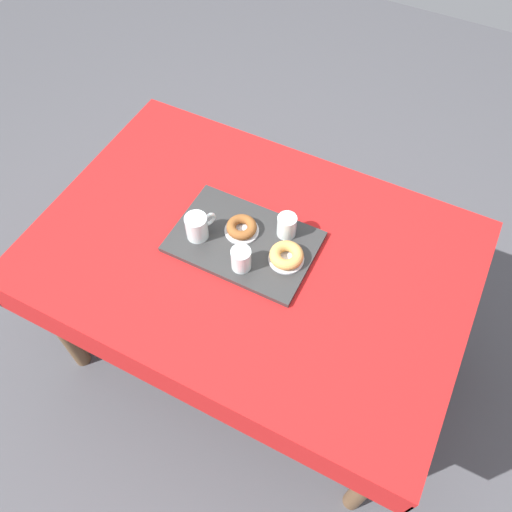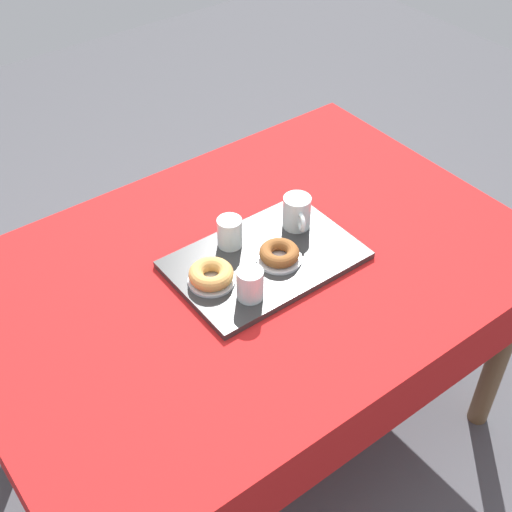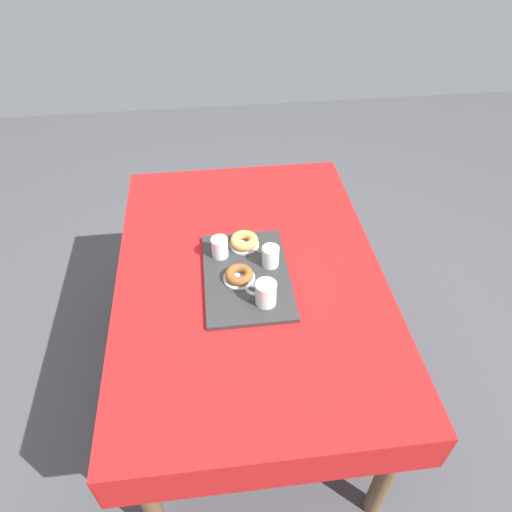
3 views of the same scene
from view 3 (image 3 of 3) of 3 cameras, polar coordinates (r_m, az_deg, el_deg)
ground_plane at (r=2.32m, az=-0.61°, el=-14.80°), size 6.00×6.00×0.00m
dining_table at (r=1.81m, az=-0.76°, el=-3.73°), size 1.44×0.99×0.73m
serving_tray at (r=1.72m, az=-1.17°, el=-2.42°), size 0.47×0.31×0.02m
tea_mug_left at (r=1.58m, az=1.15°, el=-4.65°), size 0.07×0.11×0.09m
water_glass_near at (r=1.76m, az=-4.47°, el=0.96°), size 0.06×0.06×0.08m
water_glass_far at (r=1.72m, az=1.80°, el=-0.10°), size 0.06×0.06×0.08m
donut_plate_left at (r=1.82m, az=-1.46°, el=1.40°), size 0.12×0.12×0.01m
sugar_donut_left at (r=1.81m, az=-1.47°, el=1.92°), size 0.11×0.11×0.04m
donut_plate_right at (r=1.69m, az=-2.09°, el=-2.75°), size 0.12×0.12×0.01m
sugar_donut_right at (r=1.68m, az=-2.10°, el=-2.28°), size 0.10×0.10×0.03m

